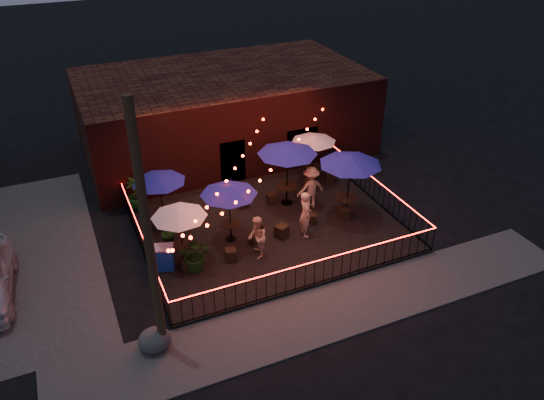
{
  "coord_description": "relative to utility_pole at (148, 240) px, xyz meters",
  "views": [
    {
      "loc": [
        -6.99,
        -14.35,
        12.11
      ],
      "look_at": [
        0.24,
        2.14,
        1.24
      ],
      "focal_mm": 35.0,
      "sensor_mm": 36.0,
      "label": 1
    }
  ],
  "objects": [
    {
      "name": "ground",
      "position": [
        5.4,
        2.6,
        -4.0
      ],
      "size": [
        110.0,
        110.0,
        0.0
      ],
      "primitive_type": "plane",
      "color": "black",
      "rests_on": "ground"
    },
    {
      "name": "patron_a",
      "position": [
        6.48,
        3.47,
        -2.89
      ],
      "size": [
        0.54,
        0.75,
        1.92
      ],
      "primitive_type": "imported",
      "rotation": [
        0.0,
        0.0,
        1.45
      ],
      "color": "#D3A689",
      "rests_on": "patio"
    },
    {
      "name": "bistro_chair_6",
      "position": [
        5.03,
        6.4,
        -3.61
      ],
      "size": [
        0.42,
        0.42,
        0.48
      ],
      "primitive_type": "cube",
      "rotation": [
        0.0,
        0.0,
        -0.03
      ],
      "color": "black",
      "rests_on": "patio"
    },
    {
      "name": "patio",
      "position": [
        5.4,
        4.6,
        -3.92
      ],
      "size": [
        10.0,
        8.0,
        0.15
      ],
      "primitive_type": "cube",
      "color": "black",
      "rests_on": "ground"
    },
    {
      "name": "potted_shrub_b",
      "position": [
        1.48,
        4.88,
        -3.25
      ],
      "size": [
        0.81,
        0.74,
        1.19
      ],
      "primitive_type": "imported",
      "rotation": [
        0.0,
        0.0,
        -0.4
      ],
      "color": "#113A0B",
      "rests_on": "patio"
    },
    {
      "name": "cafe_table_3",
      "position": [
        6.85,
        5.93,
        -1.33
      ],
      "size": [
        3.19,
        3.19,
        2.76
      ],
      "rotation": [
        0.0,
        0.0,
        0.33
      ],
      "color": "black",
      "rests_on": "patio"
    },
    {
      "name": "sidewalk",
      "position": [
        5.4,
        -0.65,
        -3.98
      ],
      "size": [
        18.0,
        2.5,
        0.05
      ],
      "primitive_type": "cube",
      "color": "#43413E",
      "rests_on": "ground"
    },
    {
      "name": "patron_c",
      "position": [
        7.63,
        5.24,
        -2.91
      ],
      "size": [
        1.21,
        0.7,
        1.87
      ],
      "primitive_type": "imported",
      "rotation": [
        0.0,
        0.0,
        3.14
      ],
      "color": "#D9B38A",
      "rests_on": "patio"
    },
    {
      "name": "bistro_chair_9",
      "position": [
        8.48,
        3.84,
        -3.6
      ],
      "size": [
        0.47,
        0.47,
        0.5
      ],
      "primitive_type": "cube",
      "rotation": [
        0.0,
        0.0,
        3.03
      ],
      "color": "black",
      "rests_on": "patio"
    },
    {
      "name": "cafe_table_1",
      "position": [
        1.6,
        6.42,
        -1.75
      ],
      "size": [
        2.22,
        2.22,
        2.3
      ],
      "rotation": [
        0.0,
        0.0,
        0.07
      ],
      "color": "black",
      "rests_on": "patio"
    },
    {
      "name": "cafe_table_5",
      "position": [
        8.85,
        7.4,
        -1.8
      ],
      "size": [
        2.5,
        2.5,
        2.24
      ],
      "rotation": [
        0.0,
        0.0,
        -0.27
      ],
      "color": "black",
      "rests_on": "patio"
    },
    {
      "name": "bistro_chair_3",
      "position": [
        2.53,
        6.38,
        -3.64
      ],
      "size": [
        0.36,
        0.36,
        0.42
      ],
      "primitive_type": "cube",
      "rotation": [
        0.0,
        0.0,
        3.13
      ],
      "color": "black",
      "rests_on": "patio"
    },
    {
      "name": "bistro_chair_7",
      "position": [
        6.25,
        6.21,
        -3.63
      ],
      "size": [
        0.38,
        0.38,
        0.43
      ],
      "primitive_type": "cube",
      "rotation": [
        0.0,
        0.0,
        3.1
      ],
      "color": "black",
      "rests_on": "patio"
    },
    {
      "name": "bistro_chair_5",
      "position": [
        5.58,
        3.7,
        -3.59
      ],
      "size": [
        0.57,
        0.57,
        0.51
      ],
      "primitive_type": "cube",
      "rotation": [
        0.0,
        0.0,
        3.56
      ],
      "color": "black",
      "rests_on": "patio"
    },
    {
      "name": "cafe_table_2",
      "position": [
        3.72,
        4.34,
        -1.68
      ],
      "size": [
        2.7,
        2.7,
        2.37
      ],
      "rotation": [
        0.0,
        0.0,
        -0.3
      ],
      "color": "black",
      "rests_on": "patio"
    },
    {
      "name": "bistro_chair_11",
      "position": [
        9.51,
        6.86,
        -3.62
      ],
      "size": [
        0.5,
        0.5,
        0.46
      ],
      "primitive_type": "cube",
      "rotation": [
        0.0,
        0.0,
        2.76
      ],
      "color": "black",
      "rests_on": "patio"
    },
    {
      "name": "festoon_lights",
      "position": [
        4.39,
        4.3,
        -1.48
      ],
      "size": [
        10.02,
        8.72,
        1.32
      ],
      "color": "#FB1D05",
      "rests_on": "ground"
    },
    {
      "name": "patron_b",
      "position": [
        4.25,
        2.91,
        -3.01
      ],
      "size": [
        0.79,
        0.93,
        1.68
      ],
      "primitive_type": "imported",
      "rotation": [
        0.0,
        0.0,
        -1.79
      ],
      "color": "tan",
      "rests_on": "patio"
    },
    {
      "name": "bistro_chair_10",
      "position": [
        8.27,
        6.66,
        -3.63
      ],
      "size": [
        0.47,
        0.47,
        0.44
      ],
      "primitive_type": "cube",
      "rotation": [
        0.0,
        0.0,
        -0.31
      ],
      "color": "black",
      "rests_on": "patio"
    },
    {
      "name": "bistro_chair_2",
      "position": [
        1.52,
        6.12,
        -3.61
      ],
      "size": [
        0.5,
        0.5,
        0.47
      ],
      "primitive_type": "cube",
      "rotation": [
        0.0,
        0.0,
        -0.31
      ],
      "color": "black",
      "rests_on": "patio"
    },
    {
      "name": "fence_left",
      "position": [
        0.4,
        4.6,
        -3.34
      ],
      "size": [
        0.04,
        8.0,
        1.04
      ],
      "rotation": [
        0.0,
        0.0,
        1.57
      ],
      "color": "black",
      "rests_on": "patio"
    },
    {
      "name": "bistro_chair_0",
      "position": [
        1.62,
        3.19,
        -3.62
      ],
      "size": [
        0.39,
        0.39,
        0.45
      ],
      "primitive_type": "cube",
      "rotation": [
        0.0,
        0.0,
        -0.02
      ],
      "color": "black",
      "rests_on": "patio"
    },
    {
      "name": "boulder",
      "position": [
        -0.24,
        0.07,
        -3.63
      ],
      "size": [
        1.03,
        0.91,
        0.74
      ],
      "primitive_type": "ellipsoid",
      "rotation": [
        0.0,
        0.0,
        0.12
      ],
      "color": "#42423E",
      "rests_on": "ground"
    },
    {
      "name": "utility_pole",
      "position": [
        0.0,
        0.0,
        0.0
      ],
      "size": [
        0.26,
        0.26,
        8.0
      ],
      "primitive_type": "cylinder",
      "color": "#3B2D18",
      "rests_on": "ground"
    },
    {
      "name": "fence_right",
      "position": [
        10.4,
        4.6,
        -3.34
      ],
      "size": [
        0.04,
        8.0,
        1.04
      ],
      "rotation": [
        0.0,
        0.0,
        1.57
      ],
      "color": "black",
      "rests_on": "patio"
    },
    {
      "name": "bistro_chair_8",
      "position": [
        7.12,
        4.08,
        -3.64
      ],
      "size": [
        0.45,
        0.45,
        0.41
      ],
      "primitive_type": "cube",
      "rotation": [
        0.0,
        0.0,
        -0.35
      ],
      "color": "black",
      "rests_on": "patio"
    },
    {
      "name": "cooler",
      "position": [
        0.94,
        3.6,
        -3.37
      ],
      "size": [
        0.83,
        0.7,
        0.94
      ],
      "rotation": [
        0.0,
        0.0,
        -0.3
      ],
      "color": "#143DA2",
      "rests_on": "patio"
    },
    {
      "name": "potted_shrub_c",
      "position": [
        0.89,
        8.03,
        -3.12
      ],
      "size": [
        0.95,
        0.95,
        1.46
      ],
      "primitive_type": "imported",
      "rotation": [
        0.0,
        0.0,
        -0.17
      ],
      "color": "#0D340C",
      "rests_on": "patio"
    },
    {
      "name": "cafe_table_4",
      "position": [
        8.71,
        4.06,
        -1.32
      ],
      "size": [
        2.63,
        2.63,
        2.77
      ],
      "rotation": [
        0.0,
        0.0,
        -0.05
      ],
      "color": "black",
      "rests_on": "patio"
    },
    {
      "name": "potted_shrub_a",
      "position": [
        1.99,
        3.1,
        -3.21
      ],
      "size": [
        1.44,
        1.36,
        1.29
      ],
      "primitive_type": "imported",
      "rotation": [
        0.0,
        0.0,
        -0.37
      ],
      "color": "#0E350A",
      "rests_on": "patio"
    },
    {
      "name": "bistro_chair_1",
      "position": [
        3.27,
        3.09,
        -3.61
      ],
      "size": [
        0.47,
        0.47,
        0.47
      ],
      "primitive_type": "cube",
      "rotation": [
        0.0,
        0.0,
        2.94
      ],
      "color": "black",
      "rests_on": "patio"
    },
    {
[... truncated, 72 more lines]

